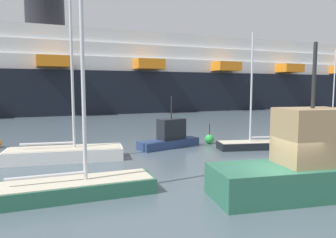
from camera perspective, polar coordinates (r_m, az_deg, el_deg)
ground_plane at (r=14.25m, az=20.13°, el=-13.72°), size 600.00×600.00×0.00m
sailboat_0 at (r=21.20m, az=-18.19°, el=-5.54°), size 7.39×2.78×13.47m
sailboat_1 at (r=24.82m, az=15.66°, el=-4.30°), size 5.95×2.60×8.69m
sailboat_3 at (r=30.27m, az=27.13°, el=-3.02°), size 4.18×1.27×7.80m
sailboat_5 at (r=14.29m, az=-16.97°, el=-11.43°), size 7.10×2.22×10.58m
fishing_boat_0 at (r=24.41m, az=0.36°, el=-3.29°), size 5.24×2.94×3.99m
fishing_boat_1 at (r=14.89m, az=23.60°, el=-7.82°), size 8.15×3.42×6.56m
channel_buoy_1 at (r=26.27m, az=7.53°, el=-3.63°), size 0.77×0.77×1.70m
cruise_ship at (r=67.90m, az=0.01°, el=7.65°), size 137.12×28.40×21.65m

